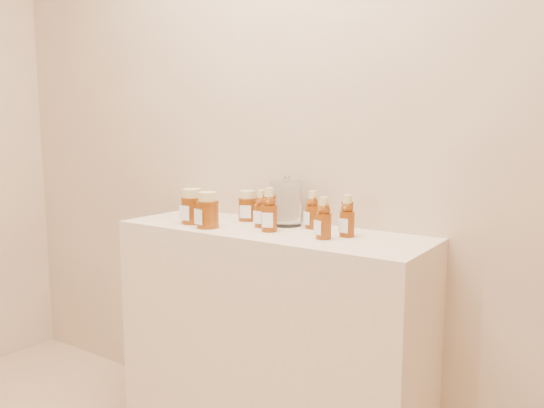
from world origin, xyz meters
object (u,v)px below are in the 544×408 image
Objects in this scene: glass_canister at (287,201)px; bear_bottle_front_left at (269,207)px; bear_bottle_back_left at (261,206)px; display_table at (269,345)px; honey_jar_left at (192,206)px.

bear_bottle_front_left is at bearing -84.38° from glass_canister.
bear_bottle_front_left reaches higher than bear_bottle_back_left.
honey_jar_left is at bearing -167.12° from display_table.
bear_bottle_back_left is 0.85× the size of glass_canister.
honey_jar_left is at bearing -152.53° from glass_canister.
bear_bottle_front_left is at bearing -54.18° from display_table.
honey_jar_left is 0.37m from glass_canister.
display_table is 6.42× the size of glass_canister.
bear_bottle_back_left is 0.09m from bear_bottle_front_left.
bear_bottle_front_left is 1.31× the size of honey_jar_left.
bear_bottle_front_left is 0.96× the size of glass_canister.
glass_canister is at bearing 73.58° from bear_bottle_front_left.
bear_bottle_front_left is 0.35m from honey_jar_left.
bear_bottle_front_left is at bearing 8.02° from honey_jar_left.
honey_jar_left is 0.73× the size of glass_canister.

